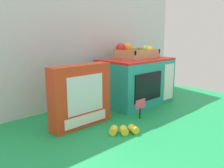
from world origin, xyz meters
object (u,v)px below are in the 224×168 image
food_groups_crate (135,53)px  cookie_set_box (81,96)px  price_sign (140,106)px  toy_microwave (136,81)px  loose_toy_banana (124,130)px

food_groups_crate → cookie_set_box: 0.53m
food_groups_crate → price_sign: 0.41m
toy_microwave → food_groups_crate: 0.17m
price_sign → loose_toy_banana: 0.21m
food_groups_crate → price_sign: (-0.23, -0.24, -0.24)m
toy_microwave → cookie_set_box: bearing=-171.0°
toy_microwave → food_groups_crate: (0.03, 0.03, 0.17)m
food_groups_crate → cookie_set_box: size_ratio=0.79×
price_sign → loose_toy_banana: price_sign is taller
food_groups_crate → cookie_set_box: (-0.50, -0.10, -0.16)m
cookie_set_box → loose_toy_banana: size_ratio=2.50×
toy_microwave → cookie_set_box: (-0.47, -0.07, 0.01)m
food_groups_crate → price_sign: food_groups_crate is taller
price_sign → loose_toy_banana: (-0.19, -0.07, -0.05)m
toy_microwave → price_sign: bearing=-134.5°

